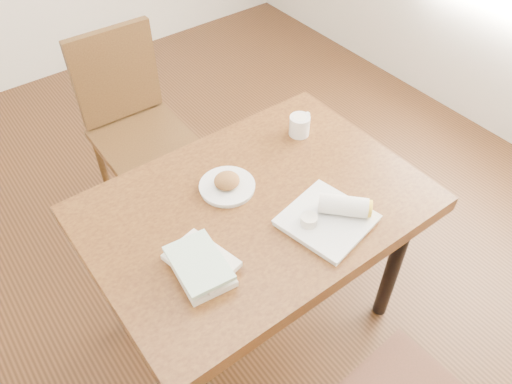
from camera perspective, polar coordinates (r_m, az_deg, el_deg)
ground at (r=2.31m, az=-0.00°, el=-14.17°), size 4.00×5.00×0.01m
table at (r=1.77m, az=-0.00°, el=-3.12°), size 1.15×0.81×0.75m
chair_far at (r=2.47m, az=-13.90°, el=8.22°), size 0.43×0.43×0.95m
plate_scone at (r=1.74m, az=-3.33°, el=0.88°), size 0.20×0.20×0.06m
coffee_mug at (r=1.97m, az=5.05°, el=7.68°), size 0.12×0.08×0.08m
plate_burrito at (r=1.65m, az=8.72°, el=-2.65°), size 0.31×0.31×0.09m
book_stack at (r=1.51m, az=-6.38°, el=-8.23°), size 0.19×0.24×0.06m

